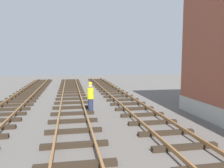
{
  "coord_description": "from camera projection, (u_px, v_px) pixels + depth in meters",
  "views": [
    {
      "loc": [
        -2.92,
        -2.43,
        3.26
      ],
      "look_at": [
        -0.05,
        12.8,
        1.53
      ],
      "focal_mm": 36.47,
      "sensor_mm": 36.0,
      "label": 1
    }
  ],
  "objects": [
    {
      "name": "track_worker_foreground",
      "position": [
        90.0,
        97.0,
        13.73
      ],
      "size": [
        0.4,
        0.4,
        1.87
      ],
      "color": "#262D4C",
      "rests_on": "ground"
    }
  ]
}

